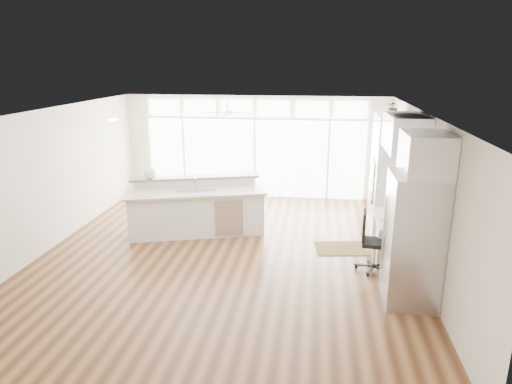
# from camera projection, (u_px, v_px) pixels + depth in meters

# --- Properties ---
(floor) EXTENTS (7.00, 8.00, 0.02)m
(floor) POSITION_uv_depth(u_px,v_px,m) (227.00, 254.00, 8.76)
(floor) COLOR #462915
(floor) RESTS_ON ground
(ceiling) EXTENTS (7.00, 8.00, 0.02)m
(ceiling) POSITION_uv_depth(u_px,v_px,m) (224.00, 112.00, 8.01)
(ceiling) COLOR white
(ceiling) RESTS_ON wall_back
(wall_back) EXTENTS (7.00, 0.04, 2.70)m
(wall_back) POSITION_uv_depth(u_px,v_px,m) (255.00, 147.00, 12.20)
(wall_back) COLOR beige
(wall_back) RESTS_ON floor
(wall_front) EXTENTS (7.00, 0.04, 2.70)m
(wall_front) POSITION_uv_depth(u_px,v_px,m) (147.00, 290.00, 4.58)
(wall_front) COLOR beige
(wall_front) RESTS_ON floor
(wall_left) EXTENTS (0.04, 8.00, 2.70)m
(wall_left) POSITION_uv_depth(u_px,v_px,m) (49.00, 180.00, 8.84)
(wall_left) COLOR beige
(wall_left) RESTS_ON floor
(wall_right) EXTENTS (0.04, 8.00, 2.70)m
(wall_right) POSITION_uv_depth(u_px,v_px,m) (423.00, 193.00, 7.94)
(wall_right) COLOR beige
(wall_right) RESTS_ON floor
(glass_wall) EXTENTS (5.80, 0.06, 2.08)m
(glass_wall) POSITION_uv_depth(u_px,v_px,m) (255.00, 158.00, 12.22)
(glass_wall) COLOR white
(glass_wall) RESTS_ON wall_back
(transom_row) EXTENTS (5.90, 0.06, 0.40)m
(transom_row) POSITION_uv_depth(u_px,v_px,m) (255.00, 108.00, 11.85)
(transom_row) COLOR white
(transom_row) RESTS_ON wall_back
(desk_window) EXTENTS (0.04, 0.85, 0.85)m
(desk_window) POSITION_uv_depth(u_px,v_px,m) (418.00, 178.00, 8.17)
(desk_window) COLOR white
(desk_window) RESTS_ON wall_right
(ceiling_fan) EXTENTS (1.16, 1.16, 0.32)m
(ceiling_fan) POSITION_uv_depth(u_px,v_px,m) (227.00, 108.00, 10.80)
(ceiling_fan) COLOR white
(ceiling_fan) RESTS_ON ceiling
(recessed_lights) EXTENTS (3.40, 3.00, 0.02)m
(recessed_lights) POSITION_uv_depth(u_px,v_px,m) (227.00, 112.00, 8.21)
(recessed_lights) COLOR white
(recessed_lights) RESTS_ON ceiling
(oven_cabinet) EXTENTS (0.64, 1.20, 2.50)m
(oven_cabinet) POSITION_uv_depth(u_px,v_px,m) (388.00, 174.00, 9.72)
(oven_cabinet) COLOR white
(oven_cabinet) RESTS_ON floor
(desk_nook) EXTENTS (0.72, 1.30, 0.76)m
(desk_nook) POSITION_uv_depth(u_px,v_px,m) (394.00, 238.00, 8.54)
(desk_nook) COLOR white
(desk_nook) RESTS_ON floor
(upper_cabinets) EXTENTS (0.64, 1.30, 0.64)m
(upper_cabinets) POSITION_uv_depth(u_px,v_px,m) (406.00, 133.00, 7.99)
(upper_cabinets) COLOR white
(upper_cabinets) RESTS_ON wall_right
(refrigerator) EXTENTS (0.76, 0.90, 2.00)m
(refrigerator) POSITION_uv_depth(u_px,v_px,m) (413.00, 240.00, 6.80)
(refrigerator) COLOR #B1B1B6
(refrigerator) RESTS_ON floor
(fridge_cabinet) EXTENTS (0.64, 0.90, 0.60)m
(fridge_cabinet) POSITION_uv_depth(u_px,v_px,m) (426.00, 154.00, 6.43)
(fridge_cabinet) COLOR white
(fridge_cabinet) RESTS_ON wall_right
(framed_photos) EXTENTS (0.06, 0.22, 0.80)m
(framed_photos) POSITION_uv_depth(u_px,v_px,m) (411.00, 177.00, 8.80)
(framed_photos) COLOR black
(framed_photos) RESTS_ON wall_right
(kitchen_island) EXTENTS (3.09, 1.88, 1.15)m
(kitchen_island) POSITION_uv_depth(u_px,v_px,m) (197.00, 208.00, 9.63)
(kitchen_island) COLOR white
(kitchen_island) RESTS_ON floor
(rug) EXTENTS (1.09, 0.85, 0.01)m
(rug) POSITION_uv_depth(u_px,v_px,m) (341.00, 248.00, 8.99)
(rug) COLOR #382711
(rug) RESTS_ON floor
(office_chair) EXTENTS (0.61, 0.57, 1.07)m
(office_chair) POSITION_uv_depth(u_px,v_px,m) (375.00, 242.00, 7.92)
(office_chair) COLOR black
(office_chair) RESTS_ON floor
(fishbowl) EXTENTS (0.30, 0.30, 0.26)m
(fishbowl) POSITION_uv_depth(u_px,v_px,m) (150.00, 173.00, 9.67)
(fishbowl) COLOR white
(fishbowl) RESTS_ON kitchen_island
(monitor) EXTENTS (0.13, 0.46, 0.38)m
(monitor) POSITION_uv_depth(u_px,v_px,m) (392.00, 209.00, 8.39)
(monitor) COLOR black
(monitor) RESTS_ON desk_nook
(keyboard) EXTENTS (0.15, 0.31, 0.01)m
(keyboard) POSITION_uv_depth(u_px,v_px,m) (382.00, 217.00, 8.46)
(keyboard) COLOR silver
(keyboard) RESTS_ON desk_nook
(potted_plant) EXTENTS (0.32, 0.35, 0.25)m
(potted_plant) POSITION_uv_depth(u_px,v_px,m) (394.00, 109.00, 9.34)
(potted_plant) COLOR #275424
(potted_plant) RESTS_ON oven_cabinet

